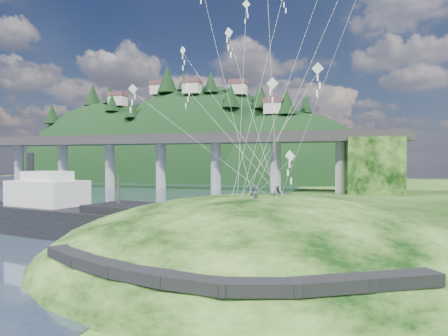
# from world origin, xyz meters

# --- Properties ---
(ground) EXTENTS (320.00, 320.00, 0.00)m
(ground) POSITION_xyz_m (0.00, 0.00, 0.00)
(ground) COLOR black
(ground) RESTS_ON ground
(grass_hill) EXTENTS (36.00, 32.00, 13.00)m
(grass_hill) POSITION_xyz_m (8.00, 2.00, -1.50)
(grass_hill) COLOR black
(grass_hill) RESTS_ON ground
(footpath) EXTENTS (22.29, 5.84, 0.83)m
(footpath) POSITION_xyz_m (7.46, -9.74, 2.08)
(footpath) COLOR black
(footpath) RESTS_ON ground
(bridge) EXTENTS (160.00, 11.00, 15.00)m
(bridge) POSITION_xyz_m (-26.46, 70.07, 9.70)
(bridge) COLOR #2D2B2B
(bridge) RESTS_ON ground
(far_ridge) EXTENTS (153.00, 70.00, 94.50)m
(far_ridge) POSITION_xyz_m (-43.58, 122.17, -7.44)
(far_ridge) COLOR black
(far_ridge) RESTS_ON ground
(work_barge) EXTENTS (25.20, 11.36, 8.53)m
(work_barge) POSITION_xyz_m (-13.24, 6.84, 2.14)
(work_barge) COLOR black
(work_barge) RESTS_ON ground
(wooden_dock) EXTENTS (12.60, 3.07, 0.89)m
(wooden_dock) POSITION_xyz_m (-4.12, 7.18, 0.39)
(wooden_dock) COLOR #3C2A18
(wooden_dock) RESTS_ON ground
(kite_flyers) EXTENTS (2.00, 3.03, 1.66)m
(kite_flyers) POSITION_xyz_m (8.82, 1.33, 5.75)
(kite_flyers) COLOR #272934
(kite_flyers) RESTS_ON ground
(kite_swarm) EXTENTS (18.62, 16.39, 20.41)m
(kite_swarm) POSITION_xyz_m (6.95, 3.57, 18.28)
(kite_swarm) COLOR white
(kite_swarm) RESTS_ON ground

